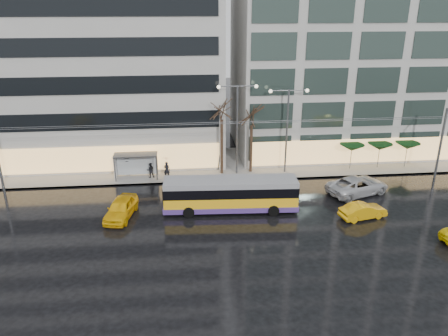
{
  "coord_description": "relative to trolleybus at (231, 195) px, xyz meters",
  "views": [
    {
      "loc": [
        -3.32,
        -30.24,
        16.71
      ],
      "look_at": [
        0.14,
        5.0,
        3.02
      ],
      "focal_mm": 35.0,
      "sensor_mm": 36.0,
      "label": 1
    }
  ],
  "objects": [
    {
      "name": "sidewalk",
      "position": [
        1.53,
        11.22,
        -1.32
      ],
      "size": [
        80.0,
        10.0,
        0.15
      ],
      "primitive_type": "cube",
      "color": "gray",
      "rests_on": "ground"
    },
    {
      "name": "sedan_silver",
      "position": [
        11.98,
        2.27,
        -0.57
      ],
      "size": [
        6.5,
        4.62,
        1.65
      ],
      "primitive_type": "imported",
      "rotation": [
        0.0,
        0.0,
        1.93
      ],
      "color": "silver",
      "rests_on": "ground"
    },
    {
      "name": "pedestrian_b",
      "position": [
        -7.13,
        7.77,
        -0.48
      ],
      "size": [
        0.82,
        0.68,
        1.53
      ],
      "color": "black",
      "rests_on": "sidewalk"
    },
    {
      "name": "parasol_c",
      "position": [
        19.53,
        8.22,
        1.05
      ],
      "size": [
        2.5,
        2.5,
        2.65
      ],
      "color": "#595B60",
      "rests_on": "sidewalk"
    },
    {
      "name": "ground",
      "position": [
        -0.47,
        -2.78,
        -1.4
      ],
      "size": [
        140.0,
        140.0,
        0.0
      ],
      "primitive_type": "plane",
      "color": "black",
      "rests_on": "ground"
    },
    {
      "name": "taxi_a",
      "position": [
        -9.04,
        -0.3,
        -0.6
      ],
      "size": [
        2.79,
        4.96,
        1.59
      ],
      "primitive_type": "imported",
      "rotation": [
        0.0,
        0.0,
        -0.2
      ],
      "color": "yellow",
      "rests_on": "ground"
    },
    {
      "name": "taxi_b",
      "position": [
        10.59,
        -2.41,
        -0.75
      ],
      "size": [
        4.12,
        2.2,
        1.29
      ],
      "primitive_type": "imported",
      "rotation": [
        0.0,
        0.0,
        1.8
      ],
      "color": "#F0A90C",
      "rests_on": "ground"
    },
    {
      "name": "street_lamp_near",
      "position": [
        1.53,
        8.02,
        4.59
      ],
      "size": [
        3.96,
        0.36,
        9.03
      ],
      "color": "#595B60",
      "rests_on": "sidewalk"
    },
    {
      "name": "building_right",
      "position": [
        18.53,
        16.22,
        11.25
      ],
      "size": [
        32.0,
        14.0,
        25.0
      ],
      "primitive_type": "cube",
      "color": "#A9A8A2",
      "rests_on": "sidewalk"
    },
    {
      "name": "parasol_b",
      "position": [
        16.53,
        8.22,
        1.05
      ],
      "size": [
        2.5,
        2.5,
        2.65
      ],
      "color": "#595B60",
      "rests_on": "sidewalk"
    },
    {
      "name": "pedestrian_c",
      "position": [
        -9.43,
        8.66,
        -0.13
      ],
      "size": [
        1.15,
        0.84,
        2.11
      ],
      "color": "black",
      "rests_on": "sidewalk"
    },
    {
      "name": "trolleybus",
      "position": [
        0.0,
        0.0,
        0.0
      ],
      "size": [
        11.24,
        4.6,
        5.16
      ],
      "color": "yellow",
      "rests_on": "ground"
    },
    {
      "name": "tree_b",
      "position": [
        3.03,
        8.42,
        5.0
      ],
      "size": [
        3.2,
        3.2,
        7.7
      ],
      "color": "black",
      "rests_on": "sidewalk"
    },
    {
      "name": "bus_shelter",
      "position": [
        -8.85,
        7.9,
        0.56
      ],
      "size": [
        4.2,
        1.6,
        2.51
      ],
      "color": "#595B60",
      "rests_on": "sidewalk"
    },
    {
      "name": "catenary",
      "position": [
        0.53,
        5.15,
        2.86
      ],
      "size": [
        42.24,
        5.12,
        7.0
      ],
      "color": "#595B60",
      "rests_on": "ground"
    },
    {
      "name": "street_lamp_far",
      "position": [
        6.53,
        8.02,
        4.32
      ],
      "size": [
        3.96,
        0.36,
        8.53
      ],
      "color": "#595B60",
      "rests_on": "sidewalk"
    },
    {
      "name": "pedestrian_a",
      "position": [
        -5.51,
        7.43,
        0.19
      ],
      "size": [
        1.1,
        1.11,
        2.19
      ],
      "color": "black",
      "rests_on": "sidewalk"
    },
    {
      "name": "kerb",
      "position": [
        1.53,
        6.27,
        -1.32
      ],
      "size": [
        80.0,
        0.1,
        0.15
      ],
      "primitive_type": "cube",
      "color": "slate",
      "rests_on": "ground"
    },
    {
      "name": "tree_a",
      "position": [
        0.03,
        8.22,
        5.69
      ],
      "size": [
        3.2,
        3.2,
        8.4
      ],
      "color": "black",
      "rests_on": "sidewalk"
    },
    {
      "name": "parasol_a",
      "position": [
        13.53,
        8.22,
        1.05
      ],
      "size": [
        2.5,
        2.5,
        2.65
      ],
      "color": "#595B60",
      "rests_on": "sidewalk"
    },
    {
      "name": "building_left",
      "position": [
        -16.47,
        16.22,
        9.75
      ],
      "size": [
        34.0,
        14.0,
        22.0
      ],
      "primitive_type": "cube",
      "color": "#A9A8A2",
      "rests_on": "sidewalk"
    }
  ]
}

